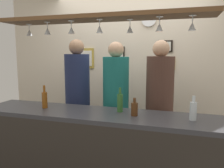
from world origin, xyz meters
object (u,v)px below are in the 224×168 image
Objects in this scene: person_middle_teal_shirt at (116,94)px; picture_frame_caricature at (87,58)px; person_left_navy_shirt at (78,90)px; bottle_beer_green_import at (120,102)px; picture_frame_lower_pair at (165,64)px; bottle_soda_clear at (193,110)px; wall_clock at (149,19)px; picture_frame_upper_small at (165,46)px; picture_frame_crest at (119,55)px; person_right_brown_shirt at (160,96)px; bottle_beer_amber_tall at (45,99)px; bottle_beer_brown_stubby at (134,109)px.

picture_frame_caricature is at bearing 134.45° from person_middle_teal_shirt.
bottle_beer_green_import is at bearing -36.04° from person_left_navy_shirt.
picture_frame_lower_pair is at bearing 74.28° from bottle_beer_green_import.
bottle_beer_green_import is 1.13× the size of bottle_soda_clear.
wall_clock is (1.05, -0.01, 0.60)m from picture_frame_caricature.
bottle_beer_green_import is 0.76× the size of picture_frame_caricature.
person_left_navy_shirt is 8.06× the size of picture_frame_upper_small.
person_right_brown_shirt is at bearing -45.86° from picture_frame_crest.
person_right_brown_shirt is 1.38m from bottle_beer_amber_tall.
bottle_beer_brown_stubby is 0.69× the size of picture_frame_crest.
bottle_beer_brown_stubby is (0.94, -0.65, -0.03)m from person_left_navy_shirt.
picture_frame_caricature is 1.55× the size of picture_frame_upper_small.
person_left_navy_shirt is at bearing -146.28° from picture_frame_lower_pair.
person_left_navy_shirt is 7.71× the size of bottle_soda_clear.
person_middle_teal_shirt reaches higher than bottle_beer_brown_stubby.
wall_clock is (0.31, 0.75, 1.05)m from person_middle_teal_shirt.
wall_clock is at bearing 67.60° from person_middle_teal_shirt.
bottle_beer_green_import and bottle_beer_amber_tall have the same top height.
picture_frame_caricature is (-0.09, 1.40, 0.43)m from bottle_beer_amber_tall.
bottle_beer_green_import is (0.21, -0.55, 0.03)m from person_middle_teal_shirt.
person_right_brown_shirt reaches higher than picture_frame_lower_pair.
person_right_brown_shirt is 7.94× the size of picture_frame_upper_small.
bottle_beer_amber_tall is 1.98m from wall_clock.
bottle_beer_green_import is at bearing -54.15° from picture_frame_caricature.
bottle_beer_amber_tall is at bearing -135.41° from person_middle_teal_shirt.
person_left_navy_shirt is 5.91× the size of picture_frame_lower_pair.
picture_frame_lower_pair is 1.36× the size of wall_clock.
picture_frame_caricature is (-1.67, 1.39, 0.44)m from bottle_soda_clear.
person_middle_teal_shirt is 5.10× the size of picture_frame_caricature.
wall_clock is at bearing 114.19° from bottle_soda_clear.
wall_clock is at bearing 40.87° from person_left_navy_shirt.
bottle_soda_clear is (0.36, -0.64, 0.01)m from person_right_brown_shirt.
picture_frame_crest reaches higher than bottle_soda_clear.
bottle_beer_green_import is 1.00× the size of picture_frame_crest.
wall_clock is (0.10, 1.30, 1.03)m from bottle_beer_green_import.
wall_clock is (-0.62, 1.39, 1.04)m from bottle_soda_clear.
person_middle_teal_shirt reaches higher than picture_frame_lower_pair.
bottle_beer_green_import is at bearing -69.65° from person_middle_teal_shirt.
person_middle_teal_shirt is 1.15m from picture_frame_caricature.
picture_frame_caricature is at bearing 140.16° from bottle_soda_clear.
picture_frame_upper_small reaches higher than picture_frame_caricature.
bottle_soda_clear is 0.68× the size of picture_frame_caricature.
picture_frame_lower_pair is at bearing 82.22° from bottle_beer_brown_stubby.
person_middle_teal_shirt is 7.54× the size of bottle_soda_clear.
picture_frame_upper_small is at bearing 53.07° from person_middle_teal_shirt.
bottle_beer_amber_tall is 1.46m from picture_frame_caricature.
bottle_soda_clear is 0.88× the size of picture_frame_crest.
picture_frame_caricature reaches higher than bottle_beer_amber_tall.
wall_clock is (0.86, 0.75, 1.03)m from person_left_navy_shirt.
person_right_brown_shirt reaches higher than picture_frame_crest.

